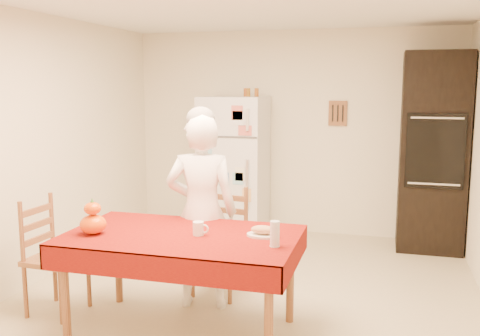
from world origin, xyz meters
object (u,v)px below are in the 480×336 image
at_px(wine_glass, 275,234).
at_px(bread_plate, 263,235).
at_px(refrigerator, 234,167).
at_px(dining_table, 182,243).
at_px(chair_far, 223,236).
at_px(chair_left, 49,251).
at_px(seated_woman, 202,212).
at_px(coffee_mug, 198,229).
at_px(pumpkin_lower, 93,224).
at_px(oven_cabinet, 433,152).

height_order(wine_glass, bread_plate, wine_glass).
distance_m(refrigerator, dining_table, 2.68).
distance_m(dining_table, chair_far, 0.87).
distance_m(chair_left, seated_woman, 1.27).
bearing_deg(coffee_mug, bread_plate, 11.32).
bearing_deg(bread_plate, wine_glass, -58.82).
bearing_deg(seated_woman, pumpkin_lower, 37.54).
xyz_separation_m(oven_cabinet, pumpkin_lower, (-2.55, -2.86, -0.27)).
relative_size(chair_far, chair_left, 1.00).
relative_size(refrigerator, oven_cabinet, 0.77).
height_order(coffee_mug, wine_glass, wine_glass).
xyz_separation_m(refrigerator, wine_glass, (1.08, -2.77, -0.00)).
height_order(seated_woman, coffee_mug, seated_woman).
height_order(dining_table, coffee_mug, coffee_mug).
distance_m(seated_woman, pumpkin_lower, 0.91).
distance_m(oven_cabinet, coffee_mug, 3.25).
bearing_deg(seated_woman, chair_far, -113.12).
height_order(refrigerator, seated_woman, refrigerator).
xyz_separation_m(chair_far, chair_left, (-1.23, -0.78, 0.00)).
bearing_deg(refrigerator, chair_left, -107.62).
xyz_separation_m(dining_table, bread_plate, (0.59, 0.09, 0.08)).
bearing_deg(dining_table, wine_glass, -9.37).
relative_size(chair_far, pumpkin_lower, 4.94).
relative_size(chair_far, bread_plate, 3.96).
height_order(refrigerator, wine_glass, refrigerator).
xyz_separation_m(dining_table, chair_left, (-1.18, 0.07, -0.18)).
bearing_deg(refrigerator, coffee_mug, -79.53).
height_order(dining_table, chair_far, chair_far).
height_order(coffee_mug, bread_plate, coffee_mug).
height_order(chair_far, pumpkin_lower, chair_far).
height_order(pumpkin_lower, wine_glass, wine_glass).
bearing_deg(wine_glass, refrigerator, 111.32).
height_order(chair_left, coffee_mug, chair_left).
bearing_deg(dining_table, chair_left, 176.60).
xyz_separation_m(coffee_mug, wine_glass, (0.59, -0.12, 0.04)).
distance_m(chair_left, coffee_mug, 1.35).
xyz_separation_m(oven_cabinet, seated_woman, (-1.94, -2.18, -0.29)).
distance_m(refrigerator, wine_glass, 2.97).
bearing_deg(wine_glass, chair_left, 174.33).
distance_m(dining_table, coffee_mug, 0.17).
xyz_separation_m(dining_table, pumpkin_lower, (-0.63, -0.17, 0.14)).
relative_size(dining_table, chair_left, 1.79).
relative_size(oven_cabinet, pumpkin_lower, 11.43).
relative_size(chair_far, seated_woman, 0.59).
xyz_separation_m(seated_woman, coffee_mug, (0.15, -0.51, 0.01)).
distance_m(refrigerator, chair_far, 1.87).
xyz_separation_m(dining_table, chair_far, (0.05, 0.85, -0.18)).
bearing_deg(refrigerator, oven_cabinet, 1.18).
distance_m(refrigerator, bread_plate, 2.73).
relative_size(refrigerator, wine_glass, 9.66).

